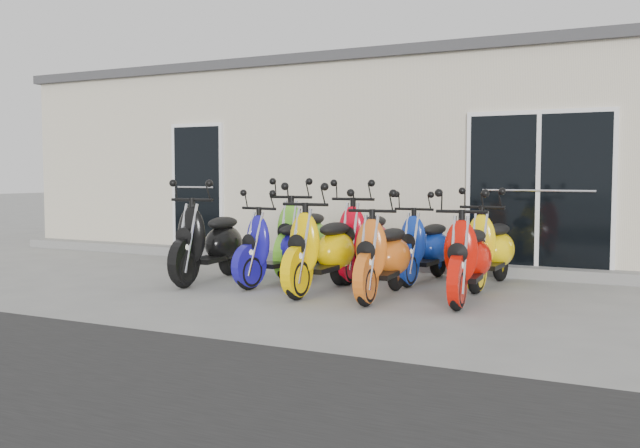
# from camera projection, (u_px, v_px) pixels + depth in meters

# --- Properties ---
(ground) EXTENTS (80.00, 80.00, 0.00)m
(ground) POSITION_uv_depth(u_px,v_px,m) (299.00, 285.00, 9.19)
(ground) COLOR gray
(ground) RESTS_ON ground
(building) EXTENTS (14.00, 6.00, 3.20)m
(building) POSITION_uv_depth(u_px,v_px,m) (428.00, 165.00, 13.70)
(building) COLOR beige
(building) RESTS_ON ground
(roof_cap) EXTENTS (14.20, 6.20, 0.16)m
(roof_cap) POSITION_uv_depth(u_px,v_px,m) (429.00, 77.00, 13.59)
(roof_cap) COLOR #3F3F42
(roof_cap) RESTS_ON building
(front_step) EXTENTS (14.00, 0.40, 0.15)m
(front_step) POSITION_uv_depth(u_px,v_px,m) (362.00, 262.00, 10.98)
(front_step) COLOR gray
(front_step) RESTS_ON ground
(door_left) EXTENTS (1.07, 0.08, 2.22)m
(door_left) POSITION_uv_depth(u_px,v_px,m) (198.00, 184.00, 12.47)
(door_left) COLOR black
(door_left) RESTS_ON front_step
(door_right) EXTENTS (2.02, 0.08, 2.22)m
(door_right) POSITION_uv_depth(u_px,v_px,m) (538.00, 186.00, 9.86)
(door_right) COLOR black
(door_right) RESTS_ON front_step
(scooter_front_black) EXTENTS (0.88, 1.91, 1.36)m
(scooter_front_black) POSITION_uv_depth(u_px,v_px,m) (209.00, 230.00, 9.44)
(scooter_front_black) COLOR black
(scooter_front_black) RESTS_ON ground
(scooter_front_blue) EXTENTS (0.86, 1.75, 1.24)m
(scooter_front_blue) POSITION_uv_depth(u_px,v_px,m) (278.00, 237.00, 9.19)
(scooter_front_blue) COLOR #181298
(scooter_front_blue) RESTS_ON ground
(scooter_front_orange_a) EXTENTS (0.68, 1.82, 1.34)m
(scooter_front_orange_a) POSITION_uv_depth(u_px,v_px,m) (321.00, 237.00, 8.57)
(scooter_front_orange_a) COLOR #FAC600
(scooter_front_orange_a) RESTS_ON ground
(scooter_front_orange_b) EXTENTS (0.75, 1.76, 1.27)m
(scooter_front_orange_b) POSITION_uv_depth(u_px,v_px,m) (383.00, 243.00, 8.17)
(scooter_front_orange_b) COLOR #D25F18
(scooter_front_orange_b) RESTS_ON ground
(scooter_front_red) EXTENTS (0.78, 1.77, 1.28)m
(scooter_front_red) POSITION_uv_depth(u_px,v_px,m) (468.00, 245.00, 7.93)
(scooter_front_red) COLOR red
(scooter_front_red) RESTS_ON ground
(scooter_back_green) EXTENTS (0.92, 1.94, 1.38)m
(scooter_back_green) POSITION_uv_depth(u_px,v_px,m) (303.00, 226.00, 10.09)
(scooter_back_green) COLOR #5FB426
(scooter_back_green) RESTS_ON ground
(scooter_back_red) EXTENTS (0.77, 1.88, 1.36)m
(scooter_back_red) POSITION_uv_depth(u_px,v_px,m) (364.00, 229.00, 9.68)
(scooter_back_red) COLOR red
(scooter_back_red) RESTS_ON ground
(scooter_back_blue) EXTENTS (0.69, 1.68, 1.22)m
(scooter_back_blue) POSITION_uv_depth(u_px,v_px,m) (425.00, 236.00, 9.40)
(scooter_back_blue) COLOR #1030A0
(scooter_back_blue) RESTS_ON ground
(scooter_back_yellow) EXTENTS (0.68, 1.74, 1.27)m
(scooter_back_yellow) POSITION_uv_depth(u_px,v_px,m) (490.00, 237.00, 8.97)
(scooter_back_yellow) COLOR yellow
(scooter_back_yellow) RESTS_ON ground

